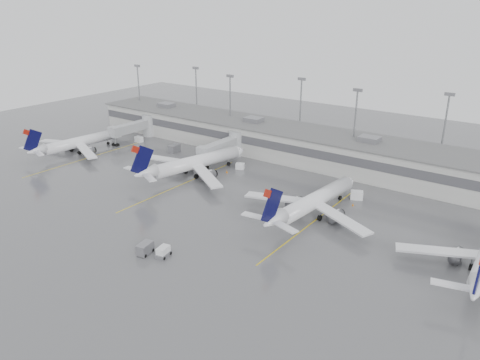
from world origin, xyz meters
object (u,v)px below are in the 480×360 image
Objects in this scene: jet_far_left at (76,143)px; jet_mid_right at (312,201)px; baggage_tug at (163,253)px; jet_mid_left at (192,163)px.

jet_mid_right reaches higher than jet_far_left.
jet_mid_right reaches higher than baggage_tug.
baggage_tug is (61.85, -27.63, -2.37)m from jet_far_left.
jet_far_left is 10.06× the size of baggage_tug.
jet_far_left is at bearing -159.17° from jet_mid_left.
jet_mid_left is (39.58, 5.26, 0.35)m from jet_far_left.
jet_far_left is at bearing 145.50° from baggage_tug.
jet_mid_left reaches higher than baggage_tug.
jet_mid_left is 35.54m from jet_mid_right.
jet_mid_left is 39.82m from baggage_tug.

